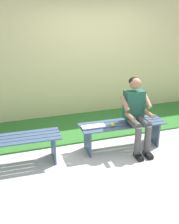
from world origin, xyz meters
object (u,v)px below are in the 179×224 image
(bench_near, at_px, (122,130))
(person_seated, at_px, (137,112))
(bench_far, at_px, (13,145))
(apple, at_px, (113,125))
(book_open, at_px, (93,127))

(bench_near, bearing_deg, person_seated, 153.80)
(bench_far, xyz_separation_m, apple, (-1.65, 0.08, 0.16))
(bench_far, xyz_separation_m, person_seated, (-2.08, 0.10, 0.36))
(bench_far, height_order, book_open, book_open)
(bench_near, bearing_deg, book_open, 0.24)
(apple, bearing_deg, book_open, -14.38)
(person_seated, bearing_deg, bench_near, -26.20)
(apple, height_order, book_open, apple)
(bench_near, xyz_separation_m, book_open, (0.53, 0.00, 0.13))
(apple, bearing_deg, bench_near, -159.33)
(bench_near, height_order, apple, apple)
(bench_near, distance_m, apple, 0.28)
(person_seated, distance_m, apple, 0.47)
(bench_near, relative_size, bench_far, 1.01)
(person_seated, distance_m, book_open, 0.78)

